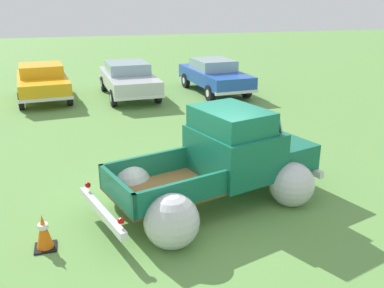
{
  "coord_description": "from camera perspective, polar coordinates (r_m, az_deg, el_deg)",
  "views": [
    {
      "loc": [
        -2.42,
        -7.31,
        4.0
      ],
      "look_at": [
        0.0,
        1.13,
        0.9
      ],
      "focal_mm": 39.15,
      "sensor_mm": 36.0,
      "label": 1
    }
  ],
  "objects": [
    {
      "name": "ground_plane",
      "position": [
        8.68,
        2.07,
        -8.05
      ],
      "size": [
        80.0,
        80.0,
        0.0
      ],
      "primitive_type": "plane",
      "color": "#609347"
    },
    {
      "name": "vintage_pickup_truck",
      "position": [
        8.57,
        4.29,
        -2.89
      ],
      "size": [
        4.97,
        3.69,
        1.96
      ],
      "rotation": [
        0.0,
        0.0,
        0.28
      ],
      "color": "black",
      "rests_on": "ground"
    },
    {
      "name": "show_car_1",
      "position": [
        17.93,
        -8.68,
        8.88
      ],
      "size": [
        2.13,
        4.72,
        1.43
      ],
      "rotation": [
        0.0,
        0.0,
        -1.53
      ],
      "color": "black",
      "rests_on": "ground"
    },
    {
      "name": "show_car_0",
      "position": [
        18.22,
        -19.72,
        8.12
      ],
      "size": [
        2.34,
        4.32,
        1.43
      ],
      "rotation": [
        0.0,
        0.0,
        -1.47
      ],
      "color": "black",
      "rests_on": "ground"
    },
    {
      "name": "lane_cone_0",
      "position": [
        7.52,
        -19.56,
        -11.23
      ],
      "size": [
        0.36,
        0.36,
        0.63
      ],
      "color": "black",
      "rests_on": "ground"
    },
    {
      "name": "lane_cone_1",
      "position": [
        11.08,
        3.32,
        -0.06
      ],
      "size": [
        0.36,
        0.36,
        0.63
      ],
      "color": "black",
      "rests_on": "ground"
    },
    {
      "name": "show_car_2",
      "position": [
        18.59,
        3.05,
        9.42
      ],
      "size": [
        2.19,
        4.66,
        1.43
      ],
      "rotation": [
        0.0,
        0.0,
        -1.49
      ],
      "color": "black",
      "rests_on": "ground"
    }
  ]
}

